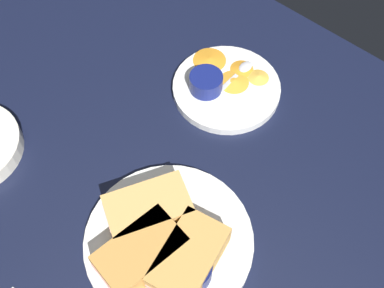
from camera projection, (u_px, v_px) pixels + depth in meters
ground_plane at (121, 186)px, 83.85cm from camera, size 110.00×110.00×3.00cm
plate_sandwich_main at (169, 241)px, 76.05cm from camera, size 26.91×26.91×1.60cm
sandwich_half_near at (148, 209)px, 75.48cm from camera, size 15.04×12.77×4.80cm
sandwich_half_far at (141, 253)px, 71.63cm from camera, size 14.07×9.26×4.80cm
sandwich_half_extra at (189, 259)px, 71.21cm from camera, size 14.45×10.22×4.80cm
ramekin_dark_sauce at (187, 268)px, 70.83cm from camera, size 7.48×7.48×3.80cm
spoon_by_dark_ramekin at (171, 238)px, 75.04cm from camera, size 5.13×9.68×0.80cm
plate_chips_companion at (226, 88)px, 92.67cm from camera, size 20.82×20.82×1.60cm
ramekin_light_gravy at (206, 82)px, 90.12cm from camera, size 6.34×6.34×3.38cm
spoon_by_gravy_ramekin at (241, 71)px, 93.53cm from camera, size 9.86×2.23×0.80cm
plantain_chip_scatter at (230, 70)px, 93.75cm from camera, size 11.03×16.54×0.60cm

